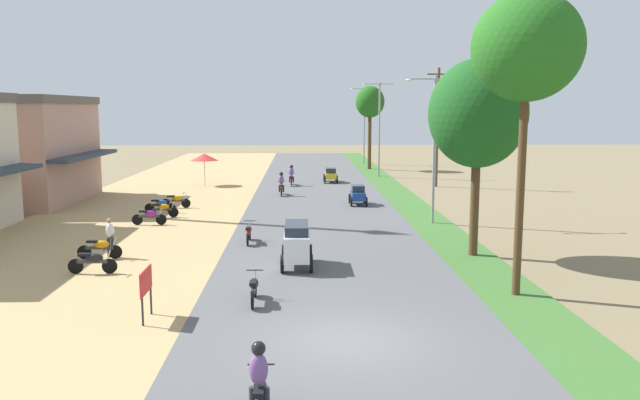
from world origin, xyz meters
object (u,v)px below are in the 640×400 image
at_px(motorbike_foreground_rider, 259,383).
at_px(motorbike_ahead_second, 254,287).
at_px(motorbike_ahead_fifth, 291,176).
at_px(pedestrian_on_shoulder, 110,235).
at_px(streetlamp_far, 364,120).
at_px(parked_motorbike_nearest, 93,261).
at_px(motorbike_ahead_fourth, 281,184).
at_px(streetlamp_near, 434,139).
at_px(streetlamp_mid, 379,123).
at_px(median_tree_second, 478,114).
at_px(motorbike_ahead_third, 249,232).
at_px(median_tree_third, 370,103).
at_px(median_tree_nearest, 527,49).
at_px(utility_pole_near, 438,125).
at_px(vendor_umbrella, 204,157).
at_px(car_hatchback_blue, 358,194).
at_px(parked_motorbike_second, 100,247).
at_px(car_van_white, 297,243).
at_px(parked_motorbike_third, 150,216).
at_px(parked_motorbike_fifth, 161,204).
at_px(parked_motorbike_sixth, 176,200).
at_px(street_signboard, 146,285).
at_px(parked_motorbike_fourth, 163,209).
at_px(car_sedan_yellow, 331,174).

bearing_deg(motorbike_foreground_rider, motorbike_ahead_second, 95.00).
bearing_deg(motorbike_ahead_fifth, pedestrian_on_shoulder, -106.61).
bearing_deg(streetlamp_far, motorbike_ahead_fifth, -111.10).
height_order(parked_motorbike_nearest, motorbike_ahead_fourth, motorbike_ahead_fourth).
bearing_deg(motorbike_ahead_second, streetlamp_near, 58.22).
bearing_deg(streetlamp_near, streetlamp_mid, 90.00).
height_order(median_tree_second, streetlamp_far, streetlamp_far).
xyz_separation_m(median_tree_second, motorbike_ahead_fourth, (-8.50, 18.17, -5.01)).
bearing_deg(streetlamp_mid, motorbike_ahead_third, -108.54).
distance_m(median_tree_third, streetlamp_far, 6.56).
bearing_deg(median_tree_nearest, motorbike_ahead_second, -175.32).
bearing_deg(motorbike_ahead_fifth, utility_pole_near, -2.41).
distance_m(vendor_umbrella, motorbike_ahead_fifth, 7.04).
distance_m(median_tree_second, car_hatchback_blue, 15.12).
distance_m(parked_motorbike_second, median_tree_second, 16.17).
bearing_deg(vendor_umbrella, median_tree_second, -58.76).
distance_m(parked_motorbike_second, vendor_umbrella, 24.61).
xyz_separation_m(car_van_white, car_hatchback_blue, (3.76, 15.60, -0.28)).
distance_m(parked_motorbike_third, car_hatchback_blue, 13.23).
relative_size(car_van_white, motorbike_ahead_third, 1.34).
xyz_separation_m(streetlamp_mid, motorbike_foreground_rider, (-7.82, -44.35, -3.97)).
bearing_deg(median_tree_second, parked_motorbike_fifth, 144.06).
xyz_separation_m(parked_motorbike_sixth, vendor_umbrella, (0.04, 11.37, 1.75)).
height_order(motorbike_foreground_rider, motorbike_ahead_fourth, same).
bearing_deg(parked_motorbike_fifth, motorbike_ahead_third, -55.67).
bearing_deg(street_signboard, parked_motorbike_nearest, 121.68).
bearing_deg(motorbike_foreground_rider, parked_motorbike_second, 118.24).
distance_m(parked_motorbike_fourth, median_tree_nearest, 22.38).
distance_m(median_tree_nearest, streetlamp_near, 13.44).
xyz_separation_m(median_tree_second, motorbike_ahead_fifth, (-7.87, 23.80, -5.01)).
height_order(parked_motorbike_fourth, median_tree_third, median_tree_third).
xyz_separation_m(vendor_umbrella, streetlamp_far, (14.60, 19.51, 2.53)).
distance_m(parked_motorbike_fifth, median_tree_second, 19.67).
bearing_deg(car_sedan_yellow, vendor_umbrella, -170.91).
bearing_deg(motorbike_ahead_second, parked_motorbike_nearest, 148.78).
height_order(parked_motorbike_second, motorbike_foreground_rider, motorbike_foreground_rider).
xyz_separation_m(parked_motorbike_fourth, pedestrian_on_shoulder, (-0.07, -9.45, 0.41)).
bearing_deg(median_tree_second, motorbike_ahead_fifth, 108.31).
bearing_deg(street_signboard, parked_motorbike_fourth, 100.74).
distance_m(median_tree_nearest, utility_pole_near, 29.30).
xyz_separation_m(parked_motorbike_second, median_tree_second, (15.27, 0.22, 5.31)).
bearing_deg(motorbike_ahead_fourth, car_sedan_yellow, 63.86).
distance_m(vendor_umbrella, streetlamp_far, 24.50).
bearing_deg(motorbike_ahead_second, pedestrian_on_shoulder, 134.73).
distance_m(median_tree_second, car_van_white, 8.96).
height_order(parked_motorbike_sixth, utility_pole_near, utility_pole_near).
bearing_deg(streetlamp_near, car_sedan_yellow, 103.80).
height_order(parked_motorbike_third, median_tree_second, median_tree_second).
height_order(parked_motorbike_third, street_signboard, street_signboard).
xyz_separation_m(median_tree_third, motorbike_foreground_rider, (-7.74, -51.35, -5.80)).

